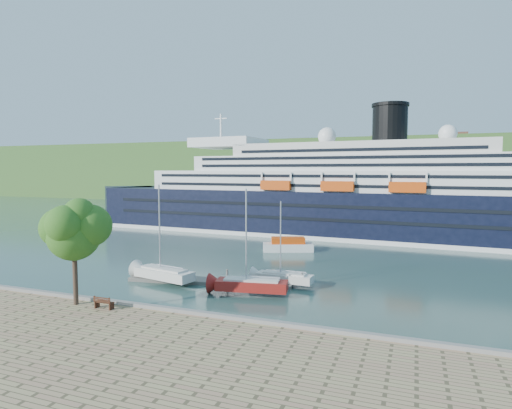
{
  "coord_description": "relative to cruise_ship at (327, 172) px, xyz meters",
  "views": [
    {
      "loc": [
        22.58,
        -29.68,
        12.47
      ],
      "look_at": [
        0.23,
        30.0,
        7.37
      ],
      "focal_mm": 30.0,
      "sensor_mm": 36.0,
      "label": 1
    }
  ],
  "objects": [
    {
      "name": "ground",
      "position": [
        -6.46,
        -51.99,
        -12.23
      ],
      "size": [
        400.0,
        400.0,
        0.0
      ],
      "primitive_type": "plane",
      "color": "#284840",
      "rests_on": "ground"
    },
    {
      "name": "far_hillside",
      "position": [
        -6.46,
        93.01,
        -0.23
      ],
      "size": [
        400.0,
        50.0,
        24.0
      ],
      "primitive_type": "cube",
      "color": "#376327",
      "rests_on": "ground"
    },
    {
      "name": "quay_coping",
      "position": [
        -6.46,
        -52.19,
        -11.08
      ],
      "size": [
        220.0,
        0.5,
        0.3
      ],
      "primitive_type": "cube",
      "color": "slate",
      "rests_on": "promenade"
    },
    {
      "name": "cruise_ship",
      "position": [
        0.0,
        0.0,
        0.0
      ],
      "size": [
        109.72,
        22.48,
        24.47
      ],
      "primitive_type": null,
      "rotation": [
        0.0,
        0.0,
        -0.06
      ],
      "color": "black",
      "rests_on": "ground"
    },
    {
      "name": "park_bench",
      "position": [
        -7.89,
        -53.57,
        -10.66
      ],
      "size": [
        1.78,
        0.73,
        1.14
      ],
      "primitive_type": null,
      "rotation": [
        0.0,
        0.0,
        -0.0
      ],
      "color": "#472414",
      "rests_on": "promenade"
    },
    {
      "name": "promenade_tree",
      "position": [
        -10.94,
        -53.49,
        -6.29
      ],
      "size": [
        5.97,
        5.97,
        9.88
      ],
      "primitive_type": null,
      "color": "#235817",
      "rests_on": "promenade"
    },
    {
      "name": "floating_pontoon",
      "position": [
        -5.02,
        -39.93,
        -12.03
      ],
      "size": [
        18.55,
        5.18,
        0.41
      ],
      "primitive_type": null,
      "rotation": [
        0.0,
        0.0,
        0.16
      ],
      "color": "slate",
      "rests_on": "ground"
    },
    {
      "name": "sailboat_white_near",
      "position": [
        -9.66,
        -41.79,
        -7.02
      ],
      "size": [
        8.36,
        3.91,
        10.42
      ],
      "primitive_type": null,
      "rotation": [
        0.0,
        0.0,
        -0.21
      ],
      "color": "silver",
      "rests_on": "ground"
    },
    {
      "name": "sailboat_red",
      "position": [
        1.08,
        -42.72,
        -7.14
      ],
      "size": [
        8.15,
        3.51,
        10.19
      ],
      "primitive_type": null,
      "rotation": [
        0.0,
        0.0,
        0.17
      ],
      "color": "maroon",
      "rests_on": "ground"
    },
    {
      "name": "sailboat_white_far",
      "position": [
        3.09,
        -38.07,
        -7.86
      ],
      "size": [
        6.85,
        2.17,
        8.75
      ],
      "primitive_type": null,
      "rotation": [
        0.0,
        0.0,
        -0.04
      ],
      "color": "silver",
      "rests_on": "ground"
    },
    {
      "name": "tender_launch",
      "position": [
        -2.16,
        -18.73,
        -11.16
      ],
      "size": [
        8.18,
        5.25,
        2.14
      ],
      "primitive_type": null,
      "rotation": [
        0.0,
        0.0,
        0.37
      ],
      "color": "#CF430C",
      "rests_on": "ground"
    }
  ]
}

